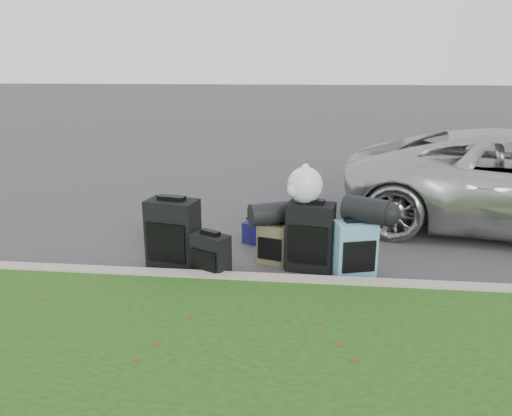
# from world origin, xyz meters

# --- Properties ---
(ground) EXTENTS (120.00, 120.00, 0.00)m
(ground) POSITION_xyz_m (0.00, 0.00, 0.00)
(ground) COLOR #383535
(ground) RESTS_ON ground
(curb) EXTENTS (120.00, 0.18, 0.15)m
(curb) POSITION_xyz_m (0.00, -1.00, 0.07)
(curb) COLOR #9E937F
(curb) RESTS_ON ground
(suitcase_small_black) EXTENTS (0.47, 0.39, 0.52)m
(suitcase_small_black) POSITION_xyz_m (-0.49, -0.80, 0.26)
(suitcase_small_black) COLOR black
(suitcase_small_black) RESTS_ON ground
(suitcase_large_black_left) EXTENTS (0.62, 0.44, 0.82)m
(suitcase_large_black_left) POSITION_xyz_m (-0.98, -0.52, 0.41)
(suitcase_large_black_left) COLOR black
(suitcase_large_black_left) RESTS_ON ground
(suitcase_olive) EXTENTS (0.40, 0.31, 0.48)m
(suitcase_olive) POSITION_xyz_m (0.16, -0.24, 0.24)
(suitcase_olive) COLOR #47422B
(suitcase_olive) RESTS_ON ground
(suitcase_teal) EXTENTS (0.51, 0.39, 0.64)m
(suitcase_teal) POSITION_xyz_m (1.08, -0.55, 0.32)
(suitcase_teal) COLOR teal
(suitcase_teal) RESTS_ON ground
(suitcase_large_black_right) EXTENTS (0.58, 0.40, 0.79)m
(suitcase_large_black_right) POSITION_xyz_m (0.59, -0.39, 0.40)
(suitcase_large_black_right) COLOR black
(suitcase_large_black_right) RESTS_ON ground
(tote_green) EXTENTS (0.38, 0.33, 0.37)m
(tote_green) POSITION_xyz_m (-1.43, 0.52, 0.19)
(tote_green) COLOR #1A7839
(tote_green) RESTS_ON ground
(tote_navy) EXTENTS (0.32, 0.29, 0.28)m
(tote_navy) POSITION_xyz_m (-0.15, 0.43, 0.14)
(tote_navy) COLOR navy
(tote_navy) RESTS_ON ground
(duffel_left) EXTENTS (0.55, 0.44, 0.26)m
(duffel_left) POSITION_xyz_m (0.12, -0.23, 0.61)
(duffel_left) COLOR black
(duffel_left) RESTS_ON suitcase_olive
(duffel_right) EXTENTS (0.57, 0.48, 0.28)m
(duffel_right) POSITION_xyz_m (1.19, -0.56, 0.78)
(duffel_right) COLOR black
(duffel_right) RESTS_ON suitcase_teal
(trash_bag) EXTENTS (0.40, 0.40, 0.40)m
(trash_bag) POSITION_xyz_m (0.52, -0.35, 0.99)
(trash_bag) COLOR white
(trash_bag) RESTS_ON suitcase_large_black_right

